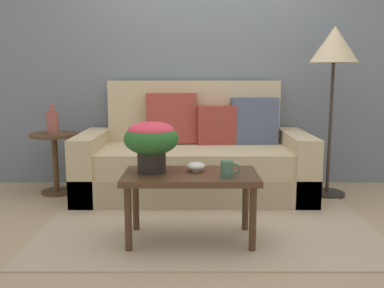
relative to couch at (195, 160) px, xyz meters
The scene contains 11 objects.
ground_plane 0.74m from the couch, 82.80° to the right, with size 14.00×14.00×0.00m, color tan.
wall_back 1.10m from the couch, 80.34° to the left, with size 6.40×0.12×2.63m, color slate.
area_rug 0.79m from the couch, 83.46° to the right, with size 2.43×1.86×0.01m, color tan.
couch is the anchor object (origin of this frame).
coffee_table 1.17m from the couch, 92.04° to the right, with size 0.90×0.48×0.47m.
side_table 1.32m from the couch, behind, with size 0.45×0.45×0.58m.
floor_lamp 1.57m from the couch, ahead, with size 0.43×0.43×1.54m.
potted_plant 1.21m from the couch, 105.19° to the right, with size 0.37×0.37×0.34m.
coffee_mug 1.29m from the couch, 81.20° to the right, with size 0.13×0.08×0.10m.
snack_bowl 1.12m from the couch, 90.29° to the right, with size 0.13×0.13×0.07m.
table_vase 1.38m from the couch, behind, with size 0.11×0.11×0.27m.
Camera 1 is at (-0.11, -3.31, 1.13)m, focal length 40.29 mm.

